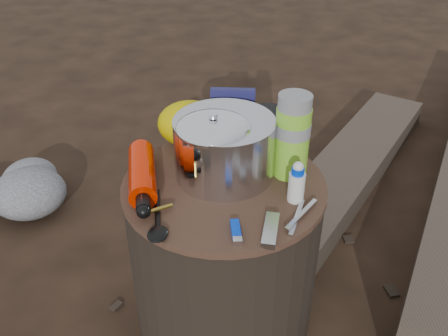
# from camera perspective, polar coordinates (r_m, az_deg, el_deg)

# --- Properties ---
(ground) EXTENTS (60.00, 60.00, 0.00)m
(ground) POSITION_cam_1_polar(r_m,az_deg,el_deg) (1.45, 0.00, -16.08)
(ground) COLOR black
(ground) RESTS_ON ground
(stump) EXTENTS (0.47, 0.47, 0.44)m
(stump) POSITION_cam_1_polar(r_m,az_deg,el_deg) (1.29, 0.00, -9.74)
(stump) COLOR black
(stump) RESTS_ON ground
(log_small) EXTENTS (0.73, 1.18, 0.10)m
(log_small) POSITION_cam_1_polar(r_m,az_deg,el_deg) (2.00, 14.53, 0.37)
(log_small) COLOR #3B3028
(log_small) RESTS_ON ground
(foil_windscreen) EXTENTS (0.24, 0.24, 0.14)m
(foil_windscreen) POSITION_cam_1_polar(r_m,az_deg,el_deg) (1.15, 0.04, 2.37)
(foil_windscreen) COLOR silver
(foil_windscreen) RESTS_ON stump
(camping_pot) EXTENTS (0.17, 0.17, 0.17)m
(camping_pot) POSITION_cam_1_polar(r_m,az_deg,el_deg) (1.12, -1.21, 2.11)
(camping_pot) COLOR silver
(camping_pot) RESTS_ON stump
(fuel_bottle) EXTENTS (0.13, 0.26, 0.06)m
(fuel_bottle) POSITION_cam_1_polar(r_m,az_deg,el_deg) (1.15, -9.46, -0.63)
(fuel_bottle) COLOR red
(fuel_bottle) RESTS_ON stump
(thermos) EXTENTS (0.08, 0.08, 0.20)m
(thermos) POSITION_cam_1_polar(r_m,az_deg,el_deg) (1.15, 7.89, 3.65)
(thermos) COLOR #76BC29
(thermos) RESTS_ON stump
(travel_mug) EXTENTS (0.08, 0.08, 0.12)m
(travel_mug) POSITION_cam_1_polar(r_m,az_deg,el_deg) (1.24, 5.02, 4.09)
(travel_mug) COLOR black
(travel_mug) RESTS_ON stump
(stuff_sack) EXTENTS (0.17, 0.14, 0.12)m
(stuff_sack) POSITION_cam_1_polar(r_m,az_deg,el_deg) (1.28, -3.86, 5.12)
(stuff_sack) COLOR #B9A600
(stuff_sack) RESTS_ON stump
(food_pouch) EXTENTS (0.12, 0.03, 0.14)m
(food_pouch) POSITION_cam_1_polar(r_m,az_deg,el_deg) (1.29, 0.99, 6.04)
(food_pouch) COLOR #17164B
(food_pouch) RESTS_ON stump
(lighter) EXTENTS (0.03, 0.07, 0.01)m
(lighter) POSITION_cam_1_polar(r_m,az_deg,el_deg) (1.01, 1.36, -7.11)
(lighter) COLOR #0332CA
(lighter) RESTS_ON stump
(multitool) EXTENTS (0.04, 0.10, 0.01)m
(multitool) POSITION_cam_1_polar(r_m,az_deg,el_deg) (1.01, 5.40, -7.16)
(multitool) COLOR #BCBCC2
(multitool) RESTS_ON stump
(pot_grabber) EXTENTS (0.07, 0.13, 0.01)m
(pot_grabber) POSITION_cam_1_polar(r_m,az_deg,el_deg) (1.06, 8.42, -5.55)
(pot_grabber) COLOR #BCBCC2
(pot_grabber) RESTS_ON stump
(spork) EXTENTS (0.07, 0.17, 0.01)m
(spork) POSITION_cam_1_polar(r_m,az_deg,el_deg) (1.07, -7.72, -4.85)
(spork) COLOR black
(spork) RESTS_ON stump
(squeeze_bottle) EXTENTS (0.04, 0.04, 0.09)m
(squeeze_bottle) POSITION_cam_1_polar(r_m,az_deg,el_deg) (1.09, 8.40, -1.80)
(squeeze_bottle) COLOR silver
(squeeze_bottle) RESTS_ON stump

